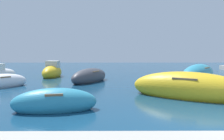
{
  "coord_description": "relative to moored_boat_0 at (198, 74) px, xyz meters",
  "views": [
    {
      "loc": [
        -3.7,
        -6.84,
        2.21
      ],
      "look_at": [
        -3.6,
        9.16,
        0.93
      ],
      "focal_mm": 36.93,
      "sensor_mm": 36.0,
      "label": 1
    }
  ],
  "objects": [
    {
      "name": "moored_boat_4",
      "position": [
        -3.38,
        -7.5,
        0.01
      ],
      "size": [
        5.73,
        4.52,
        1.62
      ],
      "rotation": [
        0.0,
        0.0,
        5.72
      ],
      "color": "gold",
      "rests_on": "ground"
    },
    {
      "name": "moored_boat_7",
      "position": [
        -8.63,
        -1.6,
        -0.08
      ],
      "size": [
        3.12,
        4.45,
        1.29
      ],
      "rotation": [
        0.0,
        0.0,
        4.27
      ],
      "color": "#3F3F47",
      "rests_on": "ground"
    },
    {
      "name": "moored_boat_0",
      "position": [
        0.0,
        0.0,
        0.0
      ],
      "size": [
        4.86,
        5.58,
        1.57
      ],
      "rotation": [
        0.0,
        0.0,
        4.06
      ],
      "color": "teal",
      "rests_on": "ground"
    },
    {
      "name": "moored_boat_1",
      "position": [
        -12.25,
        1.79,
        -0.01
      ],
      "size": [
        1.57,
        3.5,
        1.69
      ],
      "rotation": [
        0.0,
        0.0,
        4.67
      ],
      "color": "gold",
      "rests_on": "ground"
    },
    {
      "name": "moored_boat_8",
      "position": [
        -13.85,
        -4.15,
        -0.14
      ],
      "size": [
        2.94,
        3.18,
        1.07
      ],
      "rotation": [
        0.0,
        0.0,
        0.87
      ],
      "color": "white",
      "rests_on": "ground"
    },
    {
      "name": "moored_boat_5",
      "position": [
        -9.19,
        -9.93,
        -0.13
      ],
      "size": [
        3.32,
        1.8,
        1.1
      ],
      "rotation": [
        0.0,
        0.0,
        3.33
      ],
      "color": "teal",
      "rests_on": "ground"
    }
  ]
}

